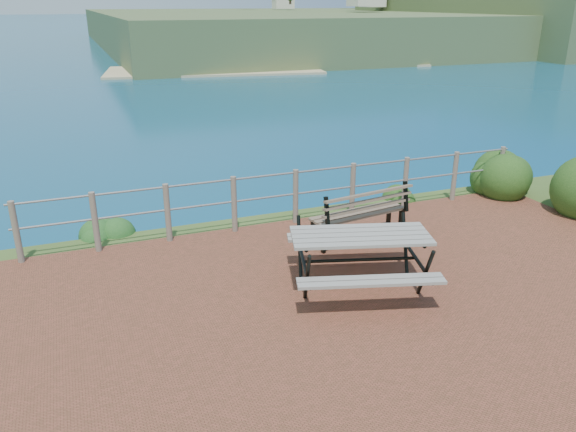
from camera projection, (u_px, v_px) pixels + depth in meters
name	position (u px, v px, depth m)	size (l,w,h in m)	color
ground	(391.00, 311.00, 7.38)	(10.00, 7.00, 0.12)	brown
ocean	(68.00, 13.00, 181.33)	(1200.00, 1200.00, 0.00)	#146E78
safety_railing	(296.00, 194.00, 10.09)	(9.40, 0.10, 1.00)	#6B5B4C
distant_bay	(493.00, 14.00, 242.81)	(290.00, 232.36, 24.00)	#4A6432
picnic_table	(360.00, 255.00, 7.81)	(2.04, 1.59, 0.80)	gray
park_bench	(359.00, 205.00, 9.32)	(1.77, 0.68, 0.97)	brown
shrub_right_edge	(499.00, 194.00, 11.85)	(1.04, 1.04, 1.49)	#153C12
shrub_lip_west	(106.00, 234.00, 9.81)	(0.71, 0.71, 0.43)	#1F531F
shrub_lip_east	(398.00, 200.00, 11.47)	(0.66, 0.66, 0.35)	#153C12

